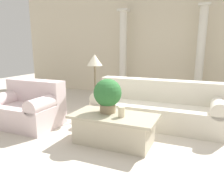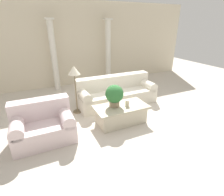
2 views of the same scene
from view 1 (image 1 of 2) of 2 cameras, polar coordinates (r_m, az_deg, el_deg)
name	(u,v)px [view 1 (image 1 of 2)]	position (r m, az deg, el deg)	size (l,w,h in m)	color
ground_plane	(126,134)	(3.92, 3.76, -9.36)	(16.00, 16.00, 0.00)	beige
wall_back	(165,43)	(6.78, 13.61, 13.68)	(10.00, 0.06, 3.20)	beige
sofa_long	(157,107)	(4.40, 11.56, -2.34)	(2.46, 0.87, 0.86)	beige
loveseat	(29,107)	(4.57, -20.92, -2.20)	(1.25, 0.87, 0.86)	silver
coffee_table	(114,128)	(3.50, 0.53, -7.96)	(1.35, 0.70, 0.46)	beige
potted_plant	(108,94)	(3.49, -1.16, 1.01)	(0.45, 0.45, 0.55)	#937F60
pillar_candle	(121,112)	(3.31, 2.48, -3.65)	(0.10, 0.10, 0.16)	beige
floor_lamp	(95,66)	(4.60, -4.54, 8.42)	(0.32, 0.32, 1.35)	brown
column_left	(123,54)	(6.68, 2.90, 11.52)	(0.30, 0.30, 2.56)	silver
column_right	(200,55)	(6.26, 22.06, 10.48)	(0.30, 0.30, 2.56)	silver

